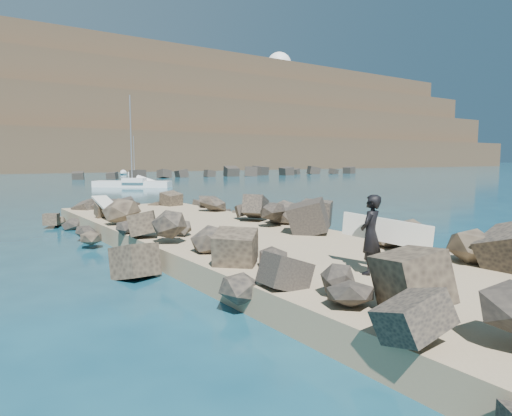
# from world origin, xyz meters

# --- Properties ---
(ground) EXTENTS (800.00, 800.00, 0.00)m
(ground) POSITION_xyz_m (0.00, 0.00, 0.00)
(ground) COLOR #0F384C
(ground) RESTS_ON ground
(jetty) EXTENTS (6.00, 26.00, 0.60)m
(jetty) POSITION_xyz_m (0.00, -2.00, 0.30)
(jetty) COLOR #8C7759
(jetty) RESTS_ON ground
(riprap_left) EXTENTS (2.60, 22.00, 1.00)m
(riprap_left) POSITION_xyz_m (-2.90, -1.50, 0.50)
(riprap_left) COLOR black
(riprap_left) RESTS_ON ground
(riprap_right) EXTENTS (2.60, 22.00, 1.00)m
(riprap_right) POSITION_xyz_m (2.90, -1.50, 0.50)
(riprap_right) COLOR black
(riprap_right) RESTS_ON ground
(breakwater_secondary) EXTENTS (52.00, 4.00, 1.20)m
(breakwater_secondary) POSITION_xyz_m (35.00, 55.00, 0.60)
(breakwater_secondary) COLOR black
(breakwater_secondary) RESTS_ON ground
(headland) EXTENTS (360.00, 140.00, 32.00)m
(headland) POSITION_xyz_m (10.00, 160.00, 16.00)
(headland) COLOR #2D4919
(headland) RESTS_ON ground
(surfboard_resting) EXTENTS (0.61, 2.41, 0.08)m
(surfboard_resting) POSITION_xyz_m (-2.32, 5.84, 1.04)
(surfboard_resting) COLOR silver
(surfboard_resting) RESTS_ON riprap_left
(surfer_with_board) EXTENTS (1.07, 1.98, 1.63)m
(surfer_with_board) POSITION_xyz_m (-0.44, -5.82, 1.42)
(surfer_with_board) COLOR black
(surfer_with_board) RESTS_ON jetty
(radome) EXTENTS (10.59, 10.59, 16.76)m
(radome) POSITION_xyz_m (115.22, 148.30, 41.74)
(radome) COLOR white
(radome) RESTS_ON headland
(sailboat_d) EXTENTS (4.06, 5.93, 7.39)m
(sailboat_d) POSITION_xyz_m (22.31, 71.42, 0.35)
(sailboat_d) COLOR silver
(sailboat_d) RESTS_ON ground
(sailboat_f) EXTENTS (1.97, 5.16, 6.30)m
(sailboat_f) POSITION_xyz_m (38.61, 97.08, 0.35)
(sailboat_f) COLOR silver
(sailboat_f) RESTS_ON ground
(sailboat_c) EXTENTS (7.33, 6.68, 9.71)m
(sailboat_c) POSITION_xyz_m (8.97, 34.97, 0.35)
(sailboat_c) COLOR silver
(sailboat_c) RESTS_ON ground
(headland_buildings) EXTENTS (137.50, 30.50, 5.00)m
(headland_buildings) POSITION_xyz_m (16.81, 152.19, 33.97)
(headland_buildings) COLOR white
(headland_buildings) RESTS_ON headland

